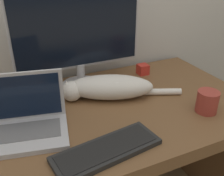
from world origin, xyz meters
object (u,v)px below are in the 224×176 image
(coffee_mug, at_px, (207,102))
(external_keyboard, at_px, (107,150))
(laptop, at_px, (27,122))
(monitor, at_px, (78,33))
(cat, at_px, (108,87))

(coffee_mug, bearing_deg, external_keyboard, -172.70)
(laptop, bearing_deg, external_keyboard, -33.19)
(monitor, relative_size, cat, 1.14)
(monitor, bearing_deg, external_keyboard, -99.06)
(laptop, height_order, external_keyboard, laptop)
(laptop, relative_size, cat, 0.60)
(monitor, distance_m, cat, 0.29)
(external_keyboard, height_order, coffee_mug, coffee_mug)
(laptop, bearing_deg, cat, 29.36)
(monitor, height_order, coffee_mug, monitor)
(external_keyboard, xyz_separation_m, coffee_mug, (0.51, 0.07, 0.04))
(monitor, height_order, external_keyboard, monitor)
(laptop, relative_size, external_keyboard, 0.83)
(laptop, bearing_deg, coffee_mug, -0.86)
(coffee_mug, bearing_deg, monitor, 132.79)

